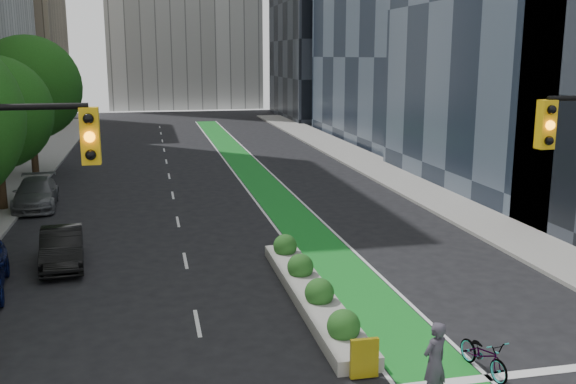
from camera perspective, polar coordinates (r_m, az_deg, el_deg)
name	(u,v)px	position (r m, az deg, el deg)	size (l,w,h in m)	color
sidewalk_left	(0,198)	(38.42, -24.25, -0.49)	(3.60, 90.00, 0.15)	gray
sidewalk_right	(405,180)	(40.59, 10.33, 1.01)	(3.60, 90.00, 0.15)	gray
bike_lane_paint	(252,173)	(42.98, -3.18, 1.71)	(2.20, 70.00, 0.01)	#167C23
building_dark_end	(337,4)	(83.43, 4.42, 16.33)	(14.00, 18.00, 28.00)	black
tree_far	(29,88)	(44.43, -22.05, 8.58)	(6.60, 6.60, 9.00)	black
median_planter	(311,289)	(20.75, 2.04, -8.65)	(1.20, 10.26, 1.10)	gray
bicycle	(484,354)	(17.02, 17.01, -13.64)	(0.63, 1.82, 0.95)	gray
cyclist	(435,362)	(15.27, 12.90, -14.52)	(0.69, 0.46, 1.90)	#3A3640
parked_car_left_mid	(62,248)	(25.37, -19.44, -4.68)	(1.49, 4.26, 1.40)	black
parked_car_left_far	(36,193)	(35.49, -21.51, -0.12)	(2.07, 5.10, 1.48)	slate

